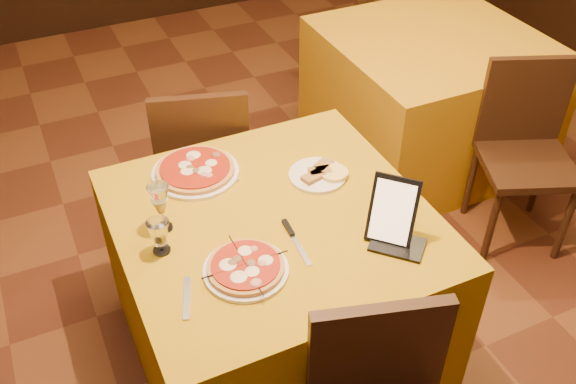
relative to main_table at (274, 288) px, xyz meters
name	(u,v)px	position (x,y,z in m)	size (l,w,h in m)	color
floor	(287,331)	(0.08, 0.06, -0.38)	(6.00, 7.00, 0.01)	#5E2D19
main_table	(274,288)	(0.00, 0.00, 0.00)	(1.10, 1.10, 0.75)	#B1890B
side_table	(427,98)	(1.39, 0.97, 0.00)	(1.10, 1.10, 0.75)	#C7890C
chair_main_far	(204,159)	(0.00, 0.83, 0.08)	(0.47, 0.47, 0.91)	black
chair_side_near	(527,163)	(1.39, 0.15, 0.08)	(0.43, 0.43, 0.91)	black
chair_side_far	(357,29)	(1.39, 1.79, 0.08)	(0.44, 0.44, 0.91)	black
pizza_near	(246,268)	(-0.19, -0.21, 0.39)	(0.28, 0.28, 0.03)	white
pizza_far	(195,171)	(-0.17, 0.36, 0.39)	(0.34, 0.34, 0.03)	white
cutlet_dish	(317,174)	(0.25, 0.14, 0.39)	(0.22, 0.22, 0.03)	white
wine_glass	(161,208)	(-0.37, 0.10, 0.47)	(0.08, 0.08, 0.19)	#DBD77C
water_glass	(160,237)	(-0.41, 0.00, 0.44)	(0.06, 0.06, 0.13)	silver
tablet	(393,211)	(0.32, -0.27, 0.49)	(0.16, 0.01, 0.24)	black
knife	(297,244)	(0.01, -0.17, 0.38)	(0.22, 0.02, 0.01)	#B0AFB6
fork_near	(187,298)	(-0.40, -0.24, 0.38)	(0.18, 0.02, 0.01)	#AFAFB6
fork_far	(223,172)	(-0.07, 0.32, 0.38)	(0.18, 0.02, 0.01)	silver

